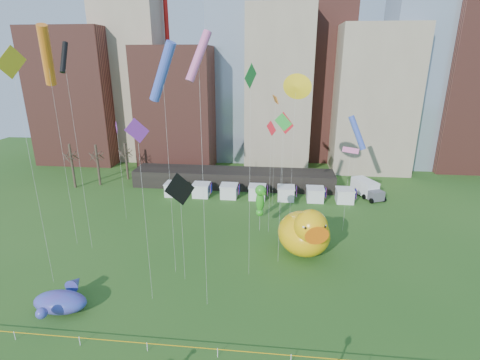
# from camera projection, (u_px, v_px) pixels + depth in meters

# --- Properties ---
(ground) EXTENTS (160.00, 160.00, 0.00)m
(ground) POSITION_uv_depth(u_px,v_px,m) (218.00, 357.00, 29.85)
(ground) COLOR #25531A
(ground) RESTS_ON ground
(skyline) EXTENTS (101.00, 23.00, 68.00)m
(skyline) POSITION_uv_depth(u_px,v_px,m) (271.00, 68.00, 80.27)
(skyline) COLOR brown
(skyline) RESTS_ON ground
(pavilion) EXTENTS (38.00, 6.00, 3.20)m
(pavilion) POSITION_uv_depth(u_px,v_px,m) (233.00, 178.00, 69.31)
(pavilion) COLOR black
(pavilion) RESTS_ON ground
(vendor_tents) EXTENTS (33.24, 2.80, 2.40)m
(vendor_tents) POSITION_uv_depth(u_px,v_px,m) (257.00, 193.00, 63.30)
(vendor_tents) COLOR white
(vendor_tents) RESTS_ON ground
(bare_trees) EXTENTS (8.44, 6.44, 8.50)m
(bare_trees) POSITION_uv_depth(u_px,v_px,m) (98.00, 164.00, 69.84)
(bare_trees) COLOR #382B21
(bare_trees) RESTS_ON ground
(caution_tape) EXTENTS (50.00, 0.06, 0.90)m
(caution_tape) POSITION_uv_depth(u_px,v_px,m) (218.00, 350.00, 29.63)
(caution_tape) COLOR white
(caution_tape) RESTS_ON ground
(big_duck) EXTENTS (8.03, 9.49, 6.76)m
(big_duck) POSITION_uv_depth(u_px,v_px,m) (305.00, 232.00, 44.58)
(big_duck) COLOR yellow
(big_duck) RESTS_ON ground
(small_duck) EXTENTS (3.14, 4.08, 3.06)m
(small_duck) POSITION_uv_depth(u_px,v_px,m) (302.00, 233.00, 47.95)
(small_duck) COLOR white
(small_duck) RESTS_ON ground
(seahorse_green) EXTENTS (2.05, 2.28, 6.94)m
(seahorse_green) POSITION_uv_depth(u_px,v_px,m) (260.00, 198.00, 50.20)
(seahorse_green) COLOR silver
(seahorse_green) RESTS_ON ground
(seahorse_purple) EXTENTS (1.46, 1.67, 4.61)m
(seahorse_purple) POSITION_uv_depth(u_px,v_px,m) (295.00, 224.00, 46.58)
(seahorse_purple) COLOR silver
(seahorse_purple) RESTS_ON ground
(whale_inflatable) EXTENTS (5.30, 6.82, 2.34)m
(whale_inflatable) POSITION_uv_depth(u_px,v_px,m) (61.00, 300.00, 35.15)
(whale_inflatable) COLOR #573899
(whale_inflatable) RESTS_ON ground
(box_truck) EXTENTS (4.91, 7.12, 2.85)m
(box_truck) POSITION_uv_depth(u_px,v_px,m) (366.00, 188.00, 64.34)
(box_truck) COLOR white
(box_truck) RESTS_ON ground
(kite_0) EXTENTS (2.73, 1.81, 16.10)m
(kite_0) POSITION_uv_depth(u_px,v_px,m) (284.00, 124.00, 52.90)
(kite_0) COLOR silver
(kite_0) RESTS_ON ground
(kite_1) EXTENTS (2.08, 1.58, 12.21)m
(kite_1) POSITION_uv_depth(u_px,v_px,m) (351.00, 151.00, 48.00)
(kite_1) COLOR silver
(kite_1) RESTS_ON ground
(kite_2) EXTENTS (0.63, 2.00, 25.26)m
(kite_2) POSITION_uv_depth(u_px,v_px,m) (64.00, 58.00, 39.61)
(kite_2) COLOR silver
(kite_2) RESTS_ON ground
(kite_3) EXTENTS (1.90, 0.61, 17.98)m
(kite_3) POSITION_uv_depth(u_px,v_px,m) (283.00, 128.00, 38.73)
(kite_3) COLOR silver
(kite_3) RESTS_ON ground
(kite_4) EXTENTS (2.45, 2.35, 21.77)m
(kite_4) POSITION_uv_depth(u_px,v_px,m) (296.00, 87.00, 43.23)
(kite_4) COLOR silver
(kite_4) RESTS_ON ground
(kite_5) EXTENTS (3.24, 1.97, 15.29)m
(kite_5) POSITION_uv_depth(u_px,v_px,m) (357.00, 133.00, 55.32)
(kite_5) COLOR silver
(kite_5) RESTS_ON ground
(kite_6) EXTENTS (3.11, 3.96, 27.10)m
(kite_6) POSITION_uv_depth(u_px,v_px,m) (47.00, 56.00, 40.60)
(kite_6) COLOR silver
(kite_6) RESTS_ON ground
(kite_7) EXTENTS (1.65, 1.61, 18.60)m
(kite_7) POSITION_uv_depth(u_px,v_px,m) (138.00, 136.00, 31.70)
(kite_7) COLOR silver
(kite_7) RESTS_ON ground
(kite_8) EXTENTS (1.29, 1.56, 15.88)m
(kite_8) POSITION_uv_depth(u_px,v_px,m) (271.00, 132.00, 46.83)
(kite_8) COLOR silver
(kite_8) RESTS_ON ground
(kite_9) EXTENTS (2.33, 1.97, 25.64)m
(kite_9) POSITION_uv_depth(u_px,v_px,m) (199.00, 57.00, 28.76)
(kite_9) COLOR silver
(kite_9) RESTS_ON ground
(kite_10) EXTENTS (2.44, 2.84, 12.55)m
(kite_10) POSITION_uv_depth(u_px,v_px,m) (180.00, 190.00, 37.05)
(kite_10) COLOR silver
(kite_10) RESTS_ON ground
(kite_11) EXTENTS (1.00, 2.17, 23.06)m
(kite_11) POSITION_uv_depth(u_px,v_px,m) (251.00, 84.00, 34.44)
(kite_11) COLOR silver
(kite_11) RESTS_ON ground
(kite_12) EXTENTS (1.10, 2.79, 24.62)m
(kite_12) POSITION_uv_depth(u_px,v_px,m) (12.00, 68.00, 32.60)
(kite_12) COLOR silver
(kite_12) RESTS_ON ground
(kite_13) EXTENTS (3.53, 2.11, 25.11)m
(kite_13) POSITION_uv_depth(u_px,v_px,m) (163.00, 72.00, 34.67)
(kite_13) COLOR silver
(kite_13) RESTS_ON ground
(kite_14) EXTENTS (1.05, 3.65, 18.13)m
(kite_14) POSITION_uv_depth(u_px,v_px,m) (275.00, 100.00, 54.51)
(kite_14) COLOR silver
(kite_14) RESTS_ON ground
(kite_15) EXTENTS (0.94, 1.61, 15.07)m
(kite_15) POSITION_uv_depth(u_px,v_px,m) (117.00, 131.00, 51.32)
(kite_15) COLOR silver
(kite_15) RESTS_ON ground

